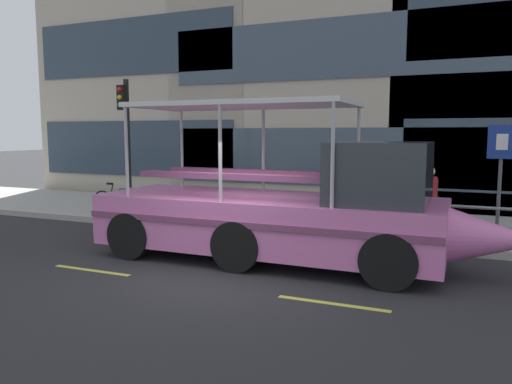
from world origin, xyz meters
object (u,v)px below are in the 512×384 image
(parking_sign, at_px, (501,163))
(pedestrian_near_bow, at_px, (430,193))
(leaned_bicycle, at_px, (116,202))
(duck_tour_boat, at_px, (291,211))
(traffic_light_pole, at_px, (126,134))

(parking_sign, relative_size, pedestrian_near_bow, 1.63)
(leaned_bicycle, distance_m, duck_tour_boat, 7.16)
(traffic_light_pole, xyz_separation_m, pedestrian_near_bow, (8.61, 1.00, -1.48))
(duck_tour_boat, height_order, pedestrian_near_bow, duck_tour_boat)
(leaned_bicycle, relative_size, pedestrian_near_bow, 1.06)
(traffic_light_pole, height_order, leaned_bicycle, traffic_light_pole)
(traffic_light_pole, relative_size, pedestrian_near_bow, 2.49)
(parking_sign, height_order, duck_tour_boat, duck_tour_boat)
(pedestrian_near_bow, bearing_deg, traffic_light_pole, -173.38)
(parking_sign, xyz_separation_m, duck_tour_boat, (-4.01, -2.91, -0.93))
(duck_tour_boat, bearing_deg, traffic_light_pole, 157.12)
(traffic_light_pole, relative_size, leaned_bicycle, 2.34)
(traffic_light_pole, distance_m, pedestrian_near_bow, 8.79)
(parking_sign, bearing_deg, duck_tour_boat, -144.00)
(traffic_light_pole, bearing_deg, parking_sign, 1.82)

